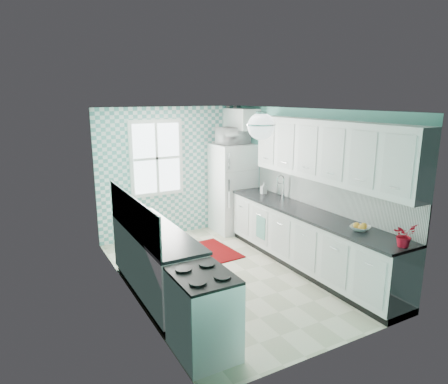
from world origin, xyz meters
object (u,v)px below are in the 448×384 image
stove (203,313)px  microwave (233,136)px  ceiling_light (261,126)px  potted_plant (404,235)px  fridge (233,188)px  fruit_bowl (360,228)px  sink (274,199)px

stove → microwave: (2.31, 3.36, 1.47)m
microwave → ceiling_light: bearing=63.6°
stove → potted_plant: (2.40, -0.53, 0.62)m
microwave → stove: bearing=52.2°
ceiling_light → fridge: size_ratio=0.20×
stove → potted_plant: bearing=-9.7°
fruit_bowl → microwave: (-0.09, 3.23, 0.96)m
sink → potted_plant: bearing=-90.2°
sink → fridge: bearing=94.1°
stove → potted_plant: potted_plant is taller
ceiling_light → fruit_bowl: bearing=-27.7°
fruit_bowl → sink: bearing=89.9°
fruit_bowl → potted_plant: (0.00, -0.66, 0.11)m
stove → fruit_bowl: fruit_bowl is taller
sink → fruit_bowl: (-0.00, -1.95, 0.04)m
fridge → microwave: 1.05m
ceiling_light → microwave: 2.86m
fridge → microwave: bearing=52.3°
ceiling_light → potted_plant: ceiling_light is taller
fridge → stove: (-2.31, -3.36, -0.42)m
fridge → microwave: (0.00, 0.00, 1.05)m
potted_plant → ceiling_light: bearing=132.9°
fruit_bowl → ceiling_light: bearing=152.3°
fruit_bowl → microwave: size_ratio=0.43×
stove → microwave: microwave is taller
stove → sink: sink is taller
fridge → potted_plant: (0.09, -3.90, 0.20)m
fridge → sink: size_ratio=3.13×
ceiling_light → microwave: ceiling_light is taller
ceiling_light → stove: (-1.20, -0.76, -1.85)m
fruit_bowl → potted_plant: potted_plant is taller
fridge → stove: size_ratio=1.98×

